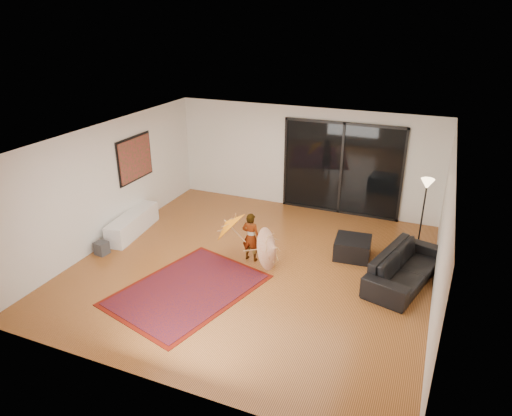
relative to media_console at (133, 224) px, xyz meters
The scene contains 17 objects.
floor 3.28m from the media_console, ahead, with size 7.00×7.00×0.00m, color #B06630.
ceiling 4.09m from the media_console, ahead, with size 7.00×7.00×0.00m, color white.
wall_back 4.64m from the media_console, 43.89° to the left, with size 7.00×7.00×0.00m, color silver.
wall_front 5.18m from the media_console, 50.00° to the right, with size 7.00×7.00×0.00m, color silver.
wall_left 1.19m from the media_console, 123.83° to the right, with size 7.00×7.00×0.00m, color silver.
wall_right 6.85m from the media_console, ahead, with size 7.00×7.00×0.00m, color silver.
sliding_door 5.34m from the media_console, 36.06° to the left, with size 3.06×0.07×2.40m.
painting 1.55m from the media_console, 108.84° to the left, with size 0.04×1.28×1.08m.
media_console is the anchor object (origin of this frame).
speaker 1.13m from the media_console, 90.00° to the right, with size 0.25×0.25×0.29m, color #424244.
persian_rug 2.97m from the media_console, 34.04° to the right, with size 2.68×3.23×0.02m.
sofa 6.20m from the media_console, ahead, with size 2.16×0.85×0.63m, color black.
ottoman 5.14m from the media_console, ahead, with size 0.74×0.74×0.42m, color black.
floor_lamp 6.68m from the media_console, 15.70° to the left, with size 0.28×0.28×1.64m.
child 3.12m from the media_console, ahead, with size 0.39×0.26×1.07m, color #999999.
parasol_orange 2.60m from the media_console, ahead, with size 0.66×0.81×0.87m.
parasol_white 3.72m from the media_console, ahead, with size 0.53×0.88×0.91m.
Camera 1 is at (3.20, -7.59, 4.84)m, focal length 32.00 mm.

